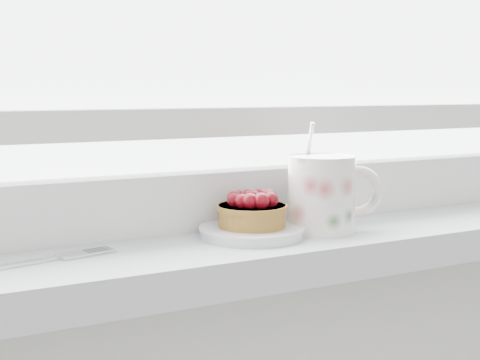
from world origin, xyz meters
TOP-DOWN VIEW (x-y plane):
  - saucer at (0.01, 1.89)m, footprint 0.12×0.12m
  - raspberry_tart at (0.01, 1.89)m, footprint 0.08×0.08m
  - floral_mug at (0.10, 1.88)m, footprint 0.13×0.11m
  - fork at (-0.25, 1.89)m, footprint 0.19×0.06m

SIDE VIEW (x-z plane):
  - fork at x=-0.25m, z-range 0.94..0.94m
  - saucer at x=0.01m, z-range 0.94..0.95m
  - raspberry_tart at x=0.01m, z-range 0.95..0.99m
  - floral_mug at x=0.10m, z-range 0.92..1.05m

